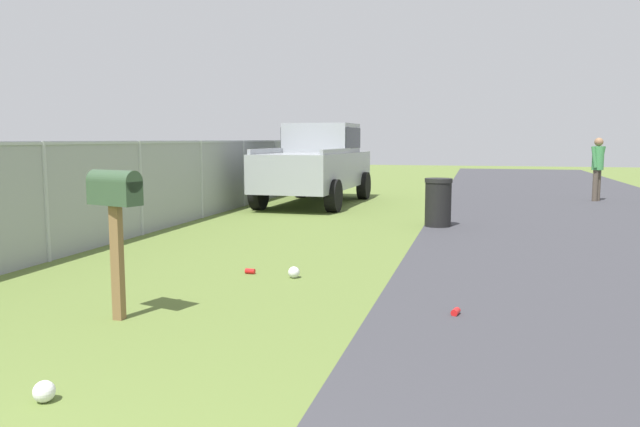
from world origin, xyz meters
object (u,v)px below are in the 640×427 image
object	(u,v)px
trash_bin	(438,202)
pedestrian	(598,164)
mailbox	(115,200)
pickup_truck	(317,161)

from	to	relation	value
trash_bin	pedestrian	xyz separation A→B (m)	(6.06, -3.86, 0.53)
pedestrian	mailbox	bearing A→B (deg)	-77.79
mailbox	pickup_truck	distance (m)	10.68
pickup_truck	pedestrian	distance (m)	7.61
mailbox	pedestrian	size ratio (longest dim) A/B	0.81
pedestrian	pickup_truck	bearing A→B (deg)	-123.30
mailbox	pickup_truck	world-z (taller)	pickup_truck
pickup_truck	trash_bin	bearing A→B (deg)	-135.33
trash_bin	mailbox	bearing A→B (deg)	160.47
mailbox	pedestrian	world-z (taller)	pedestrian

